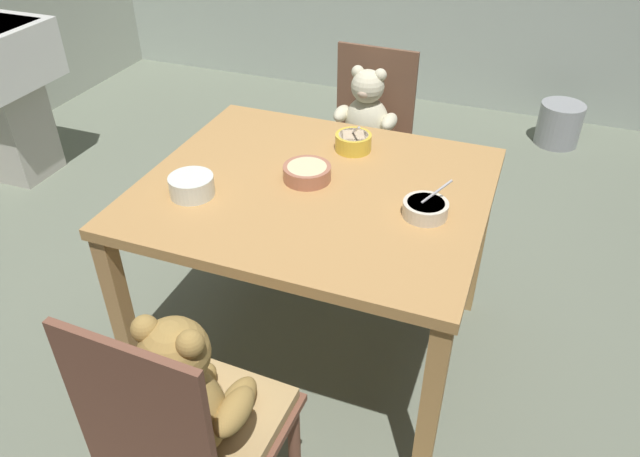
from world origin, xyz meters
name	(u,v)px	position (x,y,z in m)	size (l,w,h in m)	color
ground_plane	(316,348)	(0.00, 0.00, -0.02)	(5.20, 5.20, 0.04)	slate
dining_table	(315,207)	(0.00, 0.00, 0.65)	(1.11, 0.96, 0.74)	#B6854B
teddy_chair_far_center	(365,126)	(-0.08, 0.84, 0.56)	(0.42, 0.39, 0.88)	brown
teddy_chair_near_front	(190,414)	(0.01, -0.84, 0.59)	(0.39, 0.42, 0.96)	brown
porridge_bowl_white_near_left	(192,185)	(-0.34, -0.19, 0.77)	(0.14, 0.14, 0.06)	silver
porridge_bowl_cream_near_right	(425,208)	(0.38, -0.04, 0.76)	(0.14, 0.14, 0.11)	beige
porridge_bowl_yellow_far_center	(353,142)	(0.04, 0.28, 0.77)	(0.13, 0.13, 0.13)	yellow
porridge_bowl_terracotta_center	(307,173)	(-0.04, 0.03, 0.76)	(0.16, 0.16, 0.05)	#B26D53
metal_pail	(559,124)	(0.79, 2.15, 0.13)	(0.26, 0.26, 0.26)	#93969B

